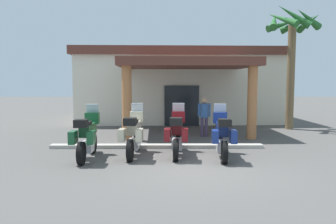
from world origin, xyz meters
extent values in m
plane|color=#514F4C|center=(0.00, 0.00, 0.00)|extent=(80.00, 80.00, 0.00)
cube|color=silver|center=(-0.12, 11.97, 1.85)|extent=(11.46, 7.20, 3.70)
cube|color=#1E2328|center=(0.00, 8.51, 1.05)|extent=(1.80, 0.16, 2.10)
cube|color=brown|center=(0.08, 6.32, 3.12)|extent=(5.98, 4.69, 0.35)
cylinder|color=#B27042|center=(-2.37, 4.39, 1.47)|extent=(0.39, 0.39, 2.95)
cylinder|color=#B27042|center=(2.65, 4.56, 1.47)|extent=(0.39, 0.39, 2.95)
cube|color=brown|center=(-0.12, 11.97, 3.92)|extent=(11.88, 7.61, 0.44)
cylinder|color=black|center=(-3.20, 1.92, 0.33)|extent=(0.15, 0.66, 0.66)
cylinder|color=black|center=(-3.19, 0.37, 0.33)|extent=(0.15, 0.66, 0.66)
cube|color=silver|center=(-3.19, 1.12, 0.37)|extent=(0.32, 0.56, 0.32)
cube|color=#19512D|center=(-3.19, 1.27, 0.88)|extent=(0.31, 1.15, 0.34)
cube|color=black|center=(-3.19, 0.92, 1.10)|extent=(0.28, 0.60, 0.10)
cube|color=#19512D|center=(-3.20, 1.90, 1.15)|extent=(0.44, 0.24, 0.36)
cube|color=#B2BCC6|center=(-3.20, 1.98, 1.43)|extent=(0.40, 0.12, 0.36)
cube|color=#19512D|center=(-3.45, 0.51, 0.76)|extent=(0.18, 0.44, 0.36)
cube|color=#19512D|center=(-2.93, 0.52, 0.76)|extent=(0.18, 0.44, 0.36)
cube|color=black|center=(-3.19, 0.42, 1.17)|extent=(0.36, 0.32, 0.22)
cylinder|color=black|center=(-1.79, 2.31, 0.33)|extent=(0.17, 0.67, 0.66)
cylinder|color=black|center=(-1.87, 0.77, 0.33)|extent=(0.17, 0.67, 0.66)
cube|color=silver|center=(-1.83, 1.52, 0.37)|extent=(0.35, 0.58, 0.32)
cube|color=beige|center=(-1.82, 1.67, 0.88)|extent=(0.36, 1.16, 0.34)
cube|color=black|center=(-1.84, 1.32, 1.10)|extent=(0.31, 0.61, 0.10)
cube|color=beige|center=(-1.79, 2.29, 1.15)|extent=(0.45, 0.26, 0.36)
cube|color=#B2BCC6|center=(-1.79, 2.37, 1.43)|extent=(0.41, 0.14, 0.36)
cube|color=beige|center=(-2.12, 0.93, 0.76)|extent=(0.20, 0.45, 0.36)
cube|color=beige|center=(-1.60, 0.90, 0.76)|extent=(0.20, 0.45, 0.36)
cube|color=black|center=(-1.86, 0.82, 1.17)|extent=(0.38, 0.34, 0.22)
cylinder|color=black|center=(-0.40, 2.36, 0.33)|extent=(0.19, 0.67, 0.66)
cylinder|color=black|center=(-0.53, 0.81, 0.33)|extent=(0.19, 0.67, 0.66)
cube|color=silver|center=(-0.46, 1.56, 0.37)|extent=(0.37, 0.58, 0.32)
cube|color=maroon|center=(-0.45, 1.71, 0.88)|extent=(0.39, 1.17, 0.34)
cube|color=black|center=(-0.48, 1.36, 1.10)|extent=(0.33, 0.62, 0.10)
cube|color=maroon|center=(-0.40, 2.34, 1.15)|extent=(0.46, 0.28, 0.36)
cube|color=#B2BCC6|center=(-0.39, 2.42, 1.43)|extent=(0.41, 0.15, 0.36)
cube|color=maroon|center=(-0.77, 0.98, 0.76)|extent=(0.22, 0.45, 0.36)
cube|color=maroon|center=(-0.26, 0.94, 0.76)|extent=(0.22, 0.45, 0.36)
cube|color=black|center=(-0.52, 0.86, 1.17)|extent=(0.39, 0.35, 0.22)
cylinder|color=black|center=(0.95, 2.04, 0.33)|extent=(0.19, 0.67, 0.66)
cylinder|color=black|center=(0.85, 0.50, 0.33)|extent=(0.19, 0.67, 0.66)
cube|color=silver|center=(0.90, 1.25, 0.37)|extent=(0.36, 0.58, 0.32)
cube|color=navy|center=(0.91, 1.40, 0.88)|extent=(0.38, 1.17, 0.34)
cube|color=black|center=(0.89, 1.05, 1.10)|extent=(0.32, 0.62, 0.10)
cube|color=navy|center=(0.95, 2.02, 1.15)|extent=(0.46, 0.27, 0.36)
cube|color=#B2BCC6|center=(0.96, 2.10, 1.43)|extent=(0.41, 0.15, 0.36)
cube|color=navy|center=(0.60, 0.67, 0.76)|extent=(0.21, 0.45, 0.36)
cube|color=navy|center=(1.12, 0.63, 0.76)|extent=(0.21, 0.45, 0.36)
cube|color=black|center=(0.85, 0.55, 1.17)|extent=(0.38, 0.34, 0.22)
cylinder|color=#3F334C|center=(0.88, 5.10, 0.41)|extent=(0.14, 0.14, 0.82)
cylinder|color=#3F334C|center=(0.70, 5.12, 0.41)|extent=(0.14, 0.14, 0.82)
cylinder|color=#335999|center=(0.79, 5.11, 1.11)|extent=(0.32, 0.32, 0.58)
cylinder|color=#335999|center=(1.01, 5.08, 1.13)|extent=(0.09, 0.09, 0.55)
cylinder|color=#335999|center=(0.57, 5.13, 1.13)|extent=(0.09, 0.09, 0.55)
sphere|color=tan|center=(0.79, 5.11, 1.54)|extent=(0.22, 0.22, 0.22)
cylinder|color=brown|center=(5.20, 7.32, 2.49)|extent=(0.37, 0.37, 4.99)
cone|color=#236028|center=(6.02, 7.45, 5.13)|extent=(0.63, 1.74, 0.81)
cone|color=#236028|center=(5.70, 7.99, 5.16)|extent=(1.57, 1.30, 0.90)
cone|color=#236028|center=(4.98, 8.12, 5.13)|extent=(1.74, 0.79, 0.83)
cone|color=#236028|center=(4.42, 7.60, 5.25)|extent=(0.89, 1.64, 1.18)
cone|color=#236028|center=(4.53, 6.82, 5.19)|extent=(1.29, 1.56, 0.99)
cone|color=#236028|center=(4.96, 6.52, 5.28)|extent=(1.61, 0.80, 1.25)
cone|color=#236028|center=(5.64, 6.61, 5.18)|extent=(1.62, 1.20, 0.95)
cube|color=#ADA89E|center=(-1.15, 2.77, 0.06)|extent=(7.46, 0.36, 0.12)
camera|label=1|loc=(-0.81, -8.82, 2.36)|focal=35.70mm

